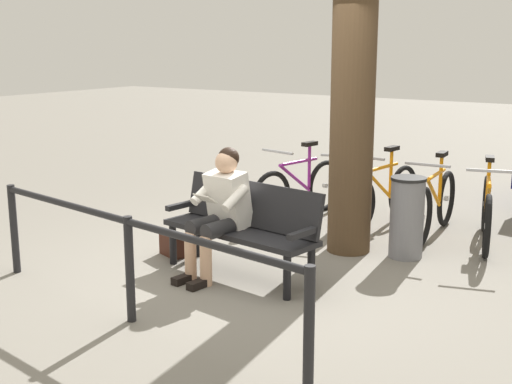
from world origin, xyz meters
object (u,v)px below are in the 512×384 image
at_px(bicycle_green, 435,205).
at_px(bicycle_orange, 348,193).
at_px(tree_trunk, 354,47).
at_px(bicycle_black, 382,196).
at_px(litter_bin, 407,217).
at_px(bicycle_silver, 487,212).
at_px(bicycle_purple, 299,189).
at_px(person_reading, 220,206).
at_px(handbag, 172,244).
at_px(bench, 244,222).

xyz_separation_m(bicycle_green, bicycle_orange, (1.08, -0.01, 0.00)).
distance_m(tree_trunk, bicycle_black, 2.06).
height_order(litter_bin, bicycle_silver, bicycle_silver).
bearing_deg(bicycle_black, litter_bin, 41.72).
distance_m(bicycle_orange, bicycle_purple, 0.61).
height_order(person_reading, tree_trunk, tree_trunk).
height_order(handbag, bicycle_silver, bicycle_silver).
relative_size(handbag, bicycle_green, 0.18).
relative_size(tree_trunk, bicycle_black, 2.51).
xyz_separation_m(bench, bicycle_black, (-0.40, -2.31, -0.15)).
bearing_deg(bicycle_green, bicycle_silver, 85.62).
bearing_deg(tree_trunk, bicycle_orange, -63.78).
xyz_separation_m(person_reading, bicycle_green, (-1.23, -2.38, -0.31)).
height_order(tree_trunk, bicycle_black, tree_trunk).
relative_size(person_reading, bicycle_purple, 0.72).
bearing_deg(tree_trunk, bicycle_purple, -39.21).
bearing_deg(handbag, bicycle_silver, -139.60).
bearing_deg(bicycle_green, litter_bin, -2.74).
bearing_deg(handbag, tree_trunk, -141.13).
bearing_deg(bicycle_green, person_reading, -31.33).
distance_m(tree_trunk, bicycle_green, 2.10).
relative_size(litter_bin, bicycle_green, 0.49).
xyz_separation_m(bicycle_black, bicycle_purple, (1.01, 0.20, 0.00)).
height_order(litter_bin, bicycle_black, bicycle_black).
relative_size(bicycle_silver, bicycle_purple, 0.98).
bearing_deg(bicycle_silver, bicycle_black, -109.46).
relative_size(litter_bin, bicycle_orange, 0.50).
distance_m(bicycle_silver, bicycle_purple, 2.25).
bearing_deg(bench, bicycle_orange, -81.63).
height_order(litter_bin, bicycle_purple, bicycle_purple).
relative_size(bicycle_black, bicycle_purple, 1.01).
xyz_separation_m(bench, person_reading, (0.17, 0.14, 0.16)).
distance_m(bench, bicycle_green, 2.48).
distance_m(bench, bicycle_black, 2.35).
relative_size(bench, bicycle_purple, 0.99).
height_order(bicycle_green, bicycle_orange, same).
height_order(bicycle_silver, bicycle_orange, same).
xyz_separation_m(bicycle_silver, bicycle_orange, (1.65, -0.01, 0.00)).
relative_size(person_reading, handbag, 4.00).
relative_size(bench, litter_bin, 1.99).
bearing_deg(person_reading, tree_trunk, -108.31).
relative_size(tree_trunk, bicycle_purple, 2.53).
bearing_deg(person_reading, bicycle_orange, -85.63).
xyz_separation_m(handbag, bicycle_purple, (-0.32, -2.06, 0.24)).
bearing_deg(handbag, bicycle_green, -132.36).
bearing_deg(bicycle_orange, bicycle_silver, 76.76).
height_order(handbag, litter_bin, litter_bin).
relative_size(bicycle_green, bicycle_purple, 1.01).
xyz_separation_m(tree_trunk, bicycle_silver, (-1.13, -1.03, -1.74)).
distance_m(bench, bicycle_silver, 2.77).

